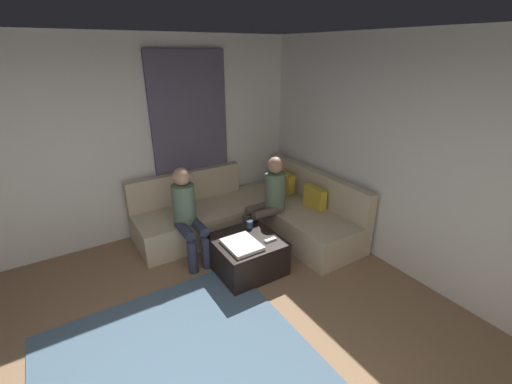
# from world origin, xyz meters

# --- Properties ---
(wall_back) EXTENTS (6.00, 0.12, 2.70)m
(wall_back) POSITION_xyz_m (0.00, 2.94, 1.35)
(wall_back) COLOR silver
(wall_back) RESTS_ON ground_plane
(wall_left) EXTENTS (0.12, 6.00, 2.70)m
(wall_left) POSITION_xyz_m (-2.94, 0.00, 1.35)
(wall_left) COLOR silver
(wall_left) RESTS_ON ground_plane
(curtain_panel) EXTENTS (0.06, 1.10, 2.50)m
(curtain_panel) POSITION_xyz_m (-2.84, 1.30, 1.25)
(curtain_panel) COLOR #595166
(curtain_panel) RESTS_ON ground_plane
(sectional_couch) EXTENTS (2.10, 2.55, 0.87)m
(sectional_couch) POSITION_xyz_m (-2.08, 1.88, 0.28)
(sectional_couch) COLOR #C6B593
(sectional_couch) RESTS_ON ground_plane
(ottoman) EXTENTS (0.76, 0.76, 0.42)m
(ottoman) POSITION_xyz_m (-1.34, 1.31, 0.21)
(ottoman) COLOR black
(ottoman) RESTS_ON ground_plane
(folded_blanket) EXTENTS (0.44, 0.36, 0.04)m
(folded_blanket) POSITION_xyz_m (-1.24, 1.19, 0.44)
(folded_blanket) COLOR white
(folded_blanket) RESTS_ON ottoman
(coffee_mug) EXTENTS (0.08, 0.08, 0.10)m
(coffee_mug) POSITION_xyz_m (-1.56, 1.49, 0.47)
(coffee_mug) COLOR #334C72
(coffee_mug) RESTS_ON ottoman
(game_remote) EXTENTS (0.05, 0.15, 0.02)m
(game_remote) POSITION_xyz_m (-1.16, 1.53, 0.43)
(game_remote) COLOR white
(game_remote) RESTS_ON ottoman
(person_on_couch_back) EXTENTS (0.30, 0.60, 1.20)m
(person_on_couch_back) POSITION_xyz_m (-1.78, 1.93, 0.66)
(person_on_couch_back) COLOR brown
(person_on_couch_back) RESTS_ON ground_plane
(person_on_couch_side) EXTENTS (0.60, 0.30, 1.20)m
(person_on_couch_side) POSITION_xyz_m (-1.93, 0.83, 0.66)
(person_on_couch_side) COLOR #2D3347
(person_on_couch_side) RESTS_ON ground_plane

